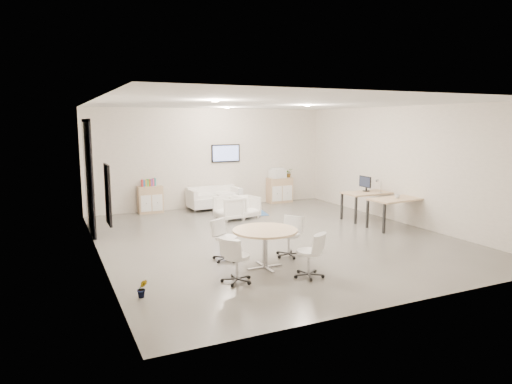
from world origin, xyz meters
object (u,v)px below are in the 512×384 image
object	(u,v)px
desk_front	(398,201)
round_table	(265,234)
desk_rear	(369,195)
loveseat	(214,199)
sideboard_right	(280,190)
armchair_left	(230,207)
armchair_right	(245,206)
sideboard_left	(150,200)

from	to	relation	value
desk_front	round_table	world-z (taller)	desk_front
desk_rear	round_table	bearing A→B (deg)	-150.36
round_table	desk_front	bearing A→B (deg)	18.52
desk_front	loveseat	bearing A→B (deg)	122.22
sideboard_right	armchair_left	xyz separation A→B (m)	(-2.62, -1.93, -0.05)
desk_front	round_table	distance (m)	4.87
sideboard_right	armchair_right	size ratio (longest dim) A/B	1.24
sideboard_left	armchair_right	size ratio (longest dim) A/B	1.19
loveseat	armchair_right	bearing A→B (deg)	-80.79
desk_front	desk_rear	bearing A→B (deg)	83.86
loveseat	armchair_right	xyz separation A→B (m)	(0.37, -1.70, 0.02)
desk_front	sideboard_right	bearing A→B (deg)	96.77
sideboard_right	loveseat	bearing A→B (deg)	-175.88
armchair_right	desk_rear	xyz separation A→B (m)	(3.14, -1.68, 0.36)
sideboard_right	desk_rear	xyz separation A→B (m)	(1.03, -3.56, 0.28)
loveseat	desk_rear	bearing A→B (deg)	-46.96
loveseat	desk_front	world-z (taller)	desk_front
loveseat	round_table	world-z (taller)	round_table
sideboard_left	loveseat	xyz separation A→B (m)	(1.98, -0.20, -0.08)
sideboard_left	round_table	distance (m)	6.36
sideboard_left	loveseat	size ratio (longest dim) A/B	0.50
armchair_left	armchair_right	size ratio (longest dim) A/B	1.08
desk_front	round_table	size ratio (longest dim) A/B	1.28
sideboard_right	desk_rear	size ratio (longest dim) A/B	0.56
loveseat	round_table	xyz separation A→B (m)	(-1.13, -6.10, 0.34)
desk_rear	round_table	distance (m)	5.38
sideboard_right	armchair_left	bearing A→B (deg)	-143.67
sideboard_left	loveseat	bearing A→B (deg)	-5.62
sideboard_right	desk_rear	distance (m)	3.71
sideboard_right	desk_front	distance (m)	4.85
armchair_left	round_table	distance (m)	4.47
armchair_right	desk_front	distance (m)	4.25
armchair_left	round_table	world-z (taller)	round_table
sideboard_left	round_table	bearing A→B (deg)	-82.25
sideboard_right	loveseat	world-z (taller)	sideboard_right
sideboard_left	round_table	size ratio (longest dim) A/B	0.67
armchair_left	desk_rear	distance (m)	4.01
sideboard_left	armchair_right	world-z (taller)	sideboard_left
sideboard_left	sideboard_right	xyz separation A→B (m)	(4.47, -0.02, 0.02)
armchair_left	desk_front	size ratio (longest dim) A/B	0.47
loveseat	desk_front	distance (m)	5.75
sideboard_left	sideboard_right	bearing A→B (deg)	-0.21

